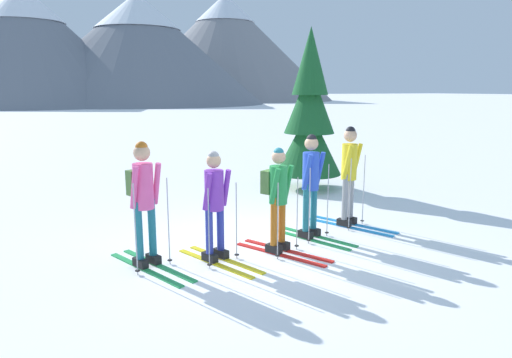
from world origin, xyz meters
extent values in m
plane|color=white|center=(0.00, 0.00, 0.00)|extent=(400.00, 400.00, 0.00)
cube|color=green|center=(-1.66, -0.17, 0.01)|extent=(0.76, 1.62, 0.02)
cube|color=green|center=(-1.86, -0.25, 0.01)|extent=(0.76, 1.62, 0.02)
cube|color=black|center=(-1.69, -0.07, 0.08)|extent=(0.20, 0.28, 0.12)
cylinder|color=#1E6B7A|center=(-1.69, -0.07, 0.55)|extent=(0.11, 0.11, 0.86)
cube|color=black|center=(-1.90, -0.16, 0.08)|extent=(0.20, 0.28, 0.12)
cylinder|color=#1E6B7A|center=(-1.90, -0.16, 0.55)|extent=(0.11, 0.11, 0.86)
cylinder|color=#E55193|center=(-1.80, -0.12, 1.18)|extent=(0.28, 0.28, 0.65)
sphere|color=tan|center=(-1.80, -0.12, 1.66)|extent=(0.23, 0.23, 0.23)
sphere|color=#B76019|center=(-1.80, -0.12, 1.73)|extent=(0.17, 0.17, 0.17)
cylinder|color=#E55193|center=(-1.61, -0.10, 1.20)|extent=(0.15, 0.22, 0.61)
cylinder|color=#E55193|center=(-1.94, -0.24, 1.20)|extent=(0.15, 0.22, 0.61)
cylinder|color=#A5A5AD|center=(-1.48, -0.18, 0.65)|extent=(0.02, 0.02, 1.29)
cylinder|color=black|center=(-1.48, -0.18, 0.06)|extent=(0.07, 0.07, 0.01)
cylinder|color=#A5A5AD|center=(-1.97, -0.39, 0.65)|extent=(0.02, 0.02, 1.29)
cylinder|color=black|center=(-1.97, -0.39, 0.06)|extent=(0.07, 0.07, 0.01)
cube|color=#4C7238|center=(-1.86, 0.04, 1.22)|extent=(0.30, 0.25, 0.36)
cube|color=yellow|center=(-0.68, -0.34, 0.01)|extent=(0.71, 1.49, 0.02)
cube|color=yellow|center=(-0.88, -0.43, 0.01)|extent=(0.71, 1.49, 0.02)
cube|color=black|center=(-0.71, -0.25, 0.08)|extent=(0.20, 0.28, 0.12)
cylinder|color=#2D389E|center=(-0.71, -0.25, 0.51)|extent=(0.11, 0.11, 0.78)
cube|color=black|center=(-0.92, -0.34, 0.08)|extent=(0.20, 0.28, 0.12)
cylinder|color=#2D389E|center=(-0.92, -0.34, 0.51)|extent=(0.11, 0.11, 0.78)
cylinder|color=purple|center=(-0.82, -0.30, 1.08)|extent=(0.28, 0.28, 0.59)
sphere|color=tan|center=(-0.82, -0.30, 1.51)|extent=(0.21, 0.21, 0.21)
sphere|color=gray|center=(-0.82, -0.30, 1.57)|extent=(0.16, 0.16, 0.16)
cylinder|color=purple|center=(-0.63, -0.28, 1.09)|extent=(0.15, 0.21, 0.56)
cylinder|color=purple|center=(-0.96, -0.42, 1.09)|extent=(0.15, 0.21, 0.56)
cylinder|color=#A5A5AD|center=(-0.50, -0.35, 0.59)|extent=(0.02, 0.02, 1.17)
cylinder|color=black|center=(-0.50, -0.35, 0.06)|extent=(0.07, 0.07, 0.01)
cylinder|color=#A5A5AD|center=(-0.99, -0.57, 0.59)|extent=(0.02, 0.02, 1.17)
cylinder|color=black|center=(-0.99, -0.57, 0.06)|extent=(0.07, 0.07, 0.01)
cube|color=red|center=(0.35, -0.37, 0.01)|extent=(0.89, 1.47, 0.02)
cube|color=red|center=(0.16, -0.48, 0.01)|extent=(0.89, 1.47, 0.02)
cube|color=black|center=(0.30, -0.28, 0.08)|extent=(0.22, 0.28, 0.12)
cylinder|color=#B76019|center=(0.30, -0.28, 0.51)|extent=(0.11, 0.11, 0.78)
cube|color=black|center=(0.11, -0.39, 0.08)|extent=(0.22, 0.28, 0.12)
cylinder|color=#B76019|center=(0.11, -0.39, 0.51)|extent=(0.11, 0.11, 0.78)
cylinder|color=#238C42|center=(0.20, -0.34, 1.08)|extent=(0.28, 0.28, 0.59)
sphere|color=tan|center=(0.20, -0.34, 1.51)|extent=(0.21, 0.21, 0.21)
sphere|color=#1E6B7A|center=(0.20, -0.34, 1.57)|extent=(0.16, 0.16, 0.16)
cylinder|color=#238C42|center=(0.39, -0.30, 1.09)|extent=(0.17, 0.21, 0.56)
cylinder|color=#238C42|center=(0.07, -0.48, 1.09)|extent=(0.17, 0.21, 0.56)
cylinder|color=#A5A5AD|center=(0.53, -0.36, 0.59)|extent=(0.02, 0.02, 1.18)
cylinder|color=black|center=(0.53, -0.36, 0.06)|extent=(0.07, 0.07, 0.01)
cylinder|color=#A5A5AD|center=(0.06, -0.62, 0.59)|extent=(0.02, 0.02, 1.18)
cylinder|color=black|center=(0.06, -0.62, 0.06)|extent=(0.07, 0.07, 0.01)
cube|color=#4C7238|center=(0.12, -0.19, 1.11)|extent=(0.31, 0.27, 0.36)
cube|color=green|center=(1.15, 0.04, 0.01)|extent=(0.73, 1.45, 0.02)
cube|color=green|center=(0.95, -0.05, 0.01)|extent=(0.73, 1.45, 0.02)
cube|color=black|center=(1.11, 0.13, 0.08)|extent=(0.21, 0.28, 0.12)
cylinder|color=#1E6B7A|center=(1.11, 0.13, 0.54)|extent=(0.11, 0.11, 0.85)
cube|color=black|center=(0.91, 0.04, 0.08)|extent=(0.21, 0.28, 0.12)
cylinder|color=#1E6B7A|center=(0.91, 0.04, 0.54)|extent=(0.11, 0.11, 0.85)
cylinder|color=blue|center=(1.01, 0.08, 1.16)|extent=(0.28, 0.28, 0.64)
sphere|color=tan|center=(1.01, 0.08, 1.63)|extent=(0.23, 0.23, 0.23)
sphere|color=black|center=(1.01, 0.08, 1.70)|extent=(0.17, 0.17, 0.17)
cylinder|color=blue|center=(1.20, 0.10, 1.18)|extent=(0.16, 0.22, 0.60)
cylinder|color=blue|center=(0.87, -0.04, 1.18)|extent=(0.16, 0.22, 0.60)
cylinder|color=#A5A5AD|center=(1.33, 0.03, 0.64)|extent=(0.02, 0.02, 1.27)
cylinder|color=black|center=(1.33, 0.03, 0.06)|extent=(0.07, 0.07, 0.01)
cylinder|color=#A5A5AD|center=(0.84, -0.19, 0.64)|extent=(0.02, 0.02, 1.27)
cylinder|color=black|center=(0.84, -0.19, 0.06)|extent=(0.07, 0.07, 0.01)
cube|color=#1E84D1|center=(2.16, 0.39, 0.01)|extent=(0.87, 1.57, 0.02)
cube|color=#1E84D1|center=(1.97, 0.29, 0.01)|extent=(0.87, 1.57, 0.02)
cube|color=black|center=(2.11, 0.48, 0.08)|extent=(0.22, 0.28, 0.12)
cylinder|color=gray|center=(2.11, 0.48, 0.56)|extent=(0.11, 0.11, 0.88)
cube|color=black|center=(1.92, 0.38, 0.08)|extent=(0.22, 0.28, 0.12)
cylinder|color=gray|center=(1.92, 0.38, 0.56)|extent=(0.11, 0.11, 0.88)
cylinder|color=yellow|center=(2.02, 0.43, 1.21)|extent=(0.28, 0.28, 0.66)
sphere|color=tan|center=(2.02, 0.43, 1.70)|extent=(0.24, 0.24, 0.24)
sphere|color=black|center=(2.02, 0.43, 1.77)|extent=(0.18, 0.18, 0.18)
cylinder|color=yellow|center=(2.20, 0.46, 1.23)|extent=(0.17, 0.22, 0.63)
cylinder|color=yellow|center=(1.88, 0.29, 1.23)|extent=(0.17, 0.22, 0.63)
cylinder|color=#A5A5AD|center=(2.34, 0.39, 0.66)|extent=(0.02, 0.02, 1.32)
cylinder|color=black|center=(2.34, 0.39, 0.06)|extent=(0.07, 0.07, 0.01)
cylinder|color=#A5A5AD|center=(1.86, 0.14, 0.66)|extent=(0.02, 0.02, 1.32)
cylinder|color=black|center=(1.86, 0.14, 0.06)|extent=(0.07, 0.07, 0.01)
cylinder|color=#51381E|center=(2.96, 3.57, 0.39)|extent=(0.24, 0.24, 0.78)
cone|color=#195628|center=(2.96, 3.57, 1.21)|extent=(1.66, 1.66, 1.64)
cone|color=#195628|center=(2.96, 3.57, 2.25)|extent=(1.27, 1.27, 1.64)
cone|color=#195628|center=(2.96, 3.57, 3.20)|extent=(0.91, 0.91, 1.64)
cone|color=slate|center=(-6.62, 71.89, 8.78)|extent=(36.67, 36.67, 17.55)
cone|color=white|center=(-6.62, 71.89, 14.88)|extent=(11.72, 11.72, 5.34)
cone|color=slate|center=(10.11, 73.16, 8.95)|extent=(41.57, 41.57, 17.90)
cone|color=white|center=(10.11, 73.16, 15.01)|extent=(14.11, 14.11, 5.79)
cone|color=gray|center=(31.87, 91.54, 11.30)|extent=(47.39, 47.39, 22.60)
cone|color=white|center=(31.87, 91.54, 19.67)|extent=(12.91, 12.91, 5.86)
camera|label=1|loc=(-2.80, -6.45, 2.52)|focal=31.90mm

